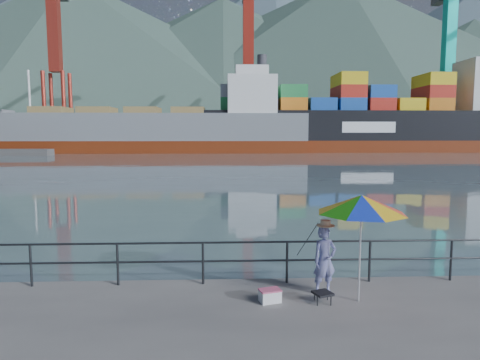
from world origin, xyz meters
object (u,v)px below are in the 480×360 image
(container_ship, at_px, (368,121))
(fisherman, at_px, (325,260))
(cooler_bag, at_px, (270,296))
(beach_umbrella, at_px, (362,204))
(bulk_carrier, at_px, (168,130))

(container_ship, bearing_deg, fisherman, -109.54)
(cooler_bag, relative_size, container_ship, 0.01)
(beach_umbrella, xyz_separation_m, bulk_carrier, (-13.22, 73.35, 1.97))
(bulk_carrier, bearing_deg, fisherman, -80.20)
(fisherman, xyz_separation_m, beach_umbrella, (0.63, -0.46, 1.33))
(fisherman, distance_m, beach_umbrella, 1.55)
(beach_umbrella, distance_m, container_ship, 79.60)
(beach_umbrella, bearing_deg, cooler_bag, 178.73)
(fisherman, distance_m, bulk_carrier, 74.04)
(fisherman, bearing_deg, container_ship, 53.89)
(cooler_bag, xyz_separation_m, container_ship, (27.78, 75.14, 5.69))
(fisherman, bearing_deg, cooler_bag, -178.15)
(bulk_carrier, bearing_deg, cooler_bag, -81.22)
(cooler_bag, relative_size, bulk_carrier, 0.01)
(container_ship, bearing_deg, beach_umbrella, -109.00)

